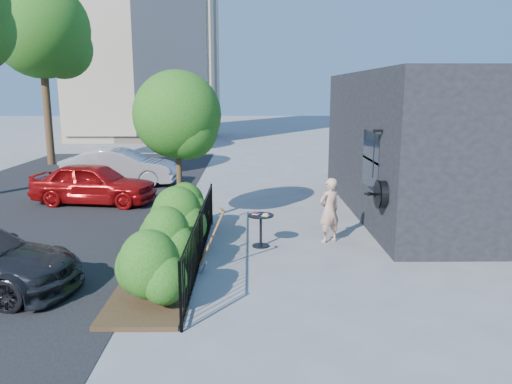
{
  "coord_description": "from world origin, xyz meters",
  "views": [
    {
      "loc": [
        -0.49,
        -9.79,
        3.5
      ],
      "look_at": [
        -0.35,
        1.42,
        1.2
      ],
      "focal_mm": 35.0,
      "sensor_mm": 36.0,
      "label": 1
    }
  ],
  "objects_px": {
    "street_tree_far": "(42,36)",
    "cafe_table": "(261,225)",
    "shovel": "(210,244)",
    "car_silver": "(120,167)",
    "woman": "(329,210)",
    "patio_tree": "(180,120)",
    "car_red": "(94,183)"
  },
  "relations": [
    {
      "from": "woman",
      "to": "car_silver",
      "type": "xyz_separation_m",
      "value": [
        -6.68,
        7.2,
        -0.07
      ]
    },
    {
      "from": "woman",
      "to": "car_silver",
      "type": "height_order",
      "value": "woman"
    },
    {
      "from": "street_tree_far",
      "to": "patio_tree",
      "type": "bearing_deg",
      "value": -55.49
    },
    {
      "from": "woman",
      "to": "street_tree_far",
      "type": "bearing_deg",
      "value": -76.88
    },
    {
      "from": "patio_tree",
      "to": "shovel",
      "type": "distance_m",
      "value": 4.09
    },
    {
      "from": "shovel",
      "to": "street_tree_far",
      "type": "bearing_deg",
      "value": 120.88
    },
    {
      "from": "street_tree_far",
      "to": "woman",
      "type": "bearing_deg",
      "value": -47.94
    },
    {
      "from": "cafe_table",
      "to": "car_red",
      "type": "bearing_deg",
      "value": 139.09
    },
    {
      "from": "patio_tree",
      "to": "cafe_table",
      "type": "height_order",
      "value": "patio_tree"
    },
    {
      "from": "woman",
      "to": "shovel",
      "type": "height_order",
      "value": "woman"
    },
    {
      "from": "patio_tree",
      "to": "woman",
      "type": "distance_m",
      "value": 4.32
    },
    {
      "from": "street_tree_far",
      "to": "car_silver",
      "type": "xyz_separation_m",
      "value": [
        4.61,
        -5.31,
        -5.23
      ]
    },
    {
      "from": "street_tree_far",
      "to": "car_silver",
      "type": "bearing_deg",
      "value": -49.06
    },
    {
      "from": "patio_tree",
      "to": "shovel",
      "type": "relative_size",
      "value": 2.97
    },
    {
      "from": "woman",
      "to": "car_silver",
      "type": "relative_size",
      "value": 0.37
    },
    {
      "from": "street_tree_far",
      "to": "shovel",
      "type": "height_order",
      "value": "street_tree_far"
    },
    {
      "from": "patio_tree",
      "to": "car_red",
      "type": "height_order",
      "value": "patio_tree"
    },
    {
      "from": "car_red",
      "to": "street_tree_far",
      "type": "bearing_deg",
      "value": 37.01
    },
    {
      "from": "patio_tree",
      "to": "street_tree_far",
      "type": "distance_m",
      "value": 13.95
    },
    {
      "from": "street_tree_far",
      "to": "car_red",
      "type": "relative_size",
      "value": 2.17
    },
    {
      "from": "shovel",
      "to": "car_red",
      "type": "height_order",
      "value": "shovel"
    },
    {
      "from": "shovel",
      "to": "car_silver",
      "type": "height_order",
      "value": "car_silver"
    },
    {
      "from": "street_tree_far",
      "to": "cafe_table",
      "type": "xyz_separation_m",
      "value": [
        9.69,
        -12.86,
        -5.4
      ]
    },
    {
      "from": "woman",
      "to": "shovel",
      "type": "xyz_separation_m",
      "value": [
        -2.61,
        -2.0,
        -0.18
      ]
    },
    {
      "from": "cafe_table",
      "to": "shovel",
      "type": "relative_size",
      "value": 0.6
    },
    {
      "from": "street_tree_far",
      "to": "shovel",
      "type": "xyz_separation_m",
      "value": [
        8.68,
        -14.52,
        -5.34
      ]
    },
    {
      "from": "cafe_table",
      "to": "shovel",
      "type": "bearing_deg",
      "value": -121.31
    },
    {
      "from": "cafe_table",
      "to": "woman",
      "type": "height_order",
      "value": "woman"
    },
    {
      "from": "patio_tree",
      "to": "car_silver",
      "type": "bearing_deg",
      "value": 117.71
    },
    {
      "from": "cafe_table",
      "to": "car_silver",
      "type": "relative_size",
      "value": 0.19
    },
    {
      "from": "street_tree_far",
      "to": "cafe_table",
      "type": "distance_m",
      "value": 16.99
    },
    {
      "from": "cafe_table",
      "to": "car_red",
      "type": "height_order",
      "value": "car_red"
    }
  ]
}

